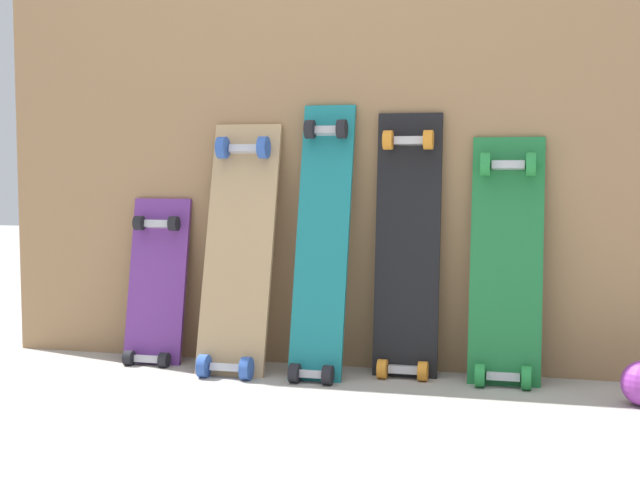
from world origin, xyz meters
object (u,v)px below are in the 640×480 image
at_px(skateboard_teal, 321,251).
at_px(skateboard_purple, 156,291).
at_px(skateboard_natural, 238,257).
at_px(skateboard_green, 506,270).
at_px(skateboard_black, 407,255).

bearing_deg(skateboard_teal, skateboard_purple, 175.15).
distance_m(skateboard_natural, skateboard_green, 0.84).
bearing_deg(skateboard_natural, skateboard_purple, 170.57).
relative_size(skateboard_teal, skateboard_green, 1.14).
xyz_separation_m(skateboard_purple, skateboard_black, (0.85, 0.02, 0.14)).
bearing_deg(skateboard_natural, skateboard_green, 3.16).
height_order(skateboard_purple, skateboard_black, skateboard_black).
height_order(skateboard_black, skateboard_green, skateboard_black).
bearing_deg(skateboard_teal, skateboard_natural, -179.63).
xyz_separation_m(skateboard_teal, skateboard_black, (0.26, 0.07, -0.01)).
bearing_deg(skateboard_black, skateboard_purple, -178.90).
bearing_deg(skateboard_black, skateboard_green, -3.97).
relative_size(skateboard_black, skateboard_green, 1.10).
relative_size(skateboard_purple, skateboard_green, 0.77).
xyz_separation_m(skateboard_purple, skateboard_natural, (0.31, -0.05, 0.13)).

